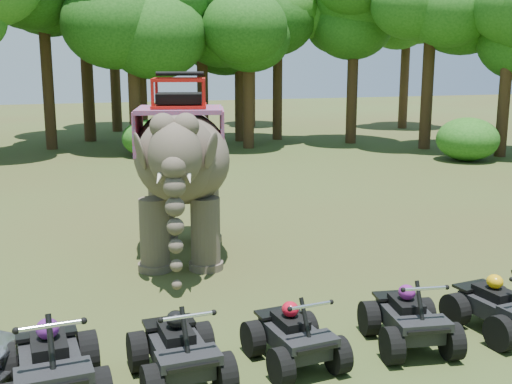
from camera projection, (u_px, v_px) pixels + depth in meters
ground at (276, 305)px, 11.83m from camera, size 110.00×110.00×0.00m
elephant at (181, 167)px, 14.41m from camera, size 3.26×5.30×4.14m
atv_0 at (50, 354)px, 8.39m from camera, size 1.48×1.95×1.37m
atv_1 at (179, 341)px, 8.93m from camera, size 1.31×1.74×1.24m
atv_2 at (294, 328)px, 9.48m from camera, size 1.28×1.65×1.14m
atv_3 at (410, 311)px, 10.05m from camera, size 1.40×1.76×1.19m
atv_4 at (500, 299)px, 10.56m from camera, size 1.35×1.73×1.18m
tree_0 at (133, 63)px, 29.76m from camera, size 5.85×5.85×8.36m
tree_1 at (202, 55)px, 33.32m from camera, size 6.36×6.36×9.09m
tree_2 at (278, 72)px, 34.72m from camera, size 5.17×5.17×7.38m
tree_3 at (353, 60)px, 33.11m from camera, size 6.07×6.07×8.67m
tree_4 at (429, 56)px, 31.01m from camera, size 6.30×6.30×9.01m
tree_5 at (506, 75)px, 28.69m from camera, size 5.14×5.14×7.35m
tree_33 at (47, 66)px, 30.91m from camera, size 5.63×5.63×8.04m
tree_35 at (114, 46)px, 38.24m from camera, size 7.15×7.15×10.22m
tree_36 at (405, 60)px, 40.14m from camera, size 6.00×6.00×8.57m
tree_37 at (140, 64)px, 31.23m from camera, size 5.79×5.79×8.27m
tree_38 at (240, 68)px, 34.02m from camera, size 5.45×5.45×7.79m
tree_39 at (248, 67)px, 31.30m from camera, size 5.58×5.58×7.97m
tree_40 at (85, 37)px, 33.69m from camera, size 7.67×7.67×10.95m
tree_42 at (251, 71)px, 41.16m from camera, size 5.00×5.00×7.14m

